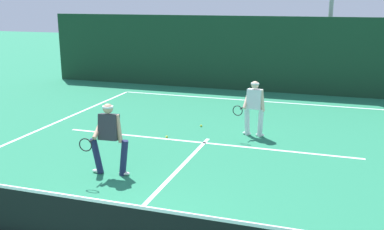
{
  "coord_description": "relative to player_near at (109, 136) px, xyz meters",
  "views": [
    {
      "loc": [
        3.34,
        -5.27,
        3.85
      ],
      "look_at": [
        -0.07,
        5.15,
        1.0
      ],
      "focal_mm": 42.08,
      "sensor_mm": 36.0,
      "label": 1
    }
  ],
  "objects": [
    {
      "name": "court_line_baseline_far",
      "position": [
        1.36,
        8.46,
        -0.9
      ],
      "size": [
        10.21,
        0.1,
        0.01
      ],
      "primitive_type": "cube",
      "color": "white",
      "rests_on": "ground_plane"
    },
    {
      "name": "court_line_service",
      "position": [
        1.36,
        2.83,
        -0.9
      ],
      "size": [
        8.32,
        0.1,
        0.01
      ],
      "primitive_type": "cube",
      "color": "white",
      "rests_on": "ground_plane"
    },
    {
      "name": "court_line_centre",
      "position": [
        1.36,
        0.02,
        -0.9
      ],
      "size": [
        0.1,
        6.4,
        0.01
      ],
      "primitive_type": "cube",
      "color": "white",
      "rests_on": "ground_plane"
    },
    {
      "name": "tennis_net",
      "position": [
        1.36,
        -3.18,
        -0.37
      ],
      "size": [
        11.19,
        0.09,
        1.11
      ],
      "color": "#1E4723",
      "rests_on": "ground_plane"
    },
    {
      "name": "player_near",
      "position": [
        0.0,
        0.0,
        0.0
      ],
      "size": [
        0.93,
        0.91,
        1.64
      ],
      "rotation": [
        0.0,
        0.0,
        3.23
      ],
      "color": "#1E234C",
      "rests_on": "ground_plane"
    },
    {
      "name": "player_far",
      "position": [
        2.51,
        3.92,
        -0.02
      ],
      "size": [
        0.85,
        0.86,
        1.6
      ],
      "rotation": [
        0.0,
        0.0,
        3.0
      ],
      "color": "silver",
      "rests_on": "ground_plane"
    },
    {
      "name": "tennis_ball",
      "position": [
        0.82,
        4.33,
        -0.87
      ],
      "size": [
        0.07,
        0.07,
        0.07
      ],
      "primitive_type": "sphere",
      "color": "#D1E033",
      "rests_on": "ground_plane"
    },
    {
      "name": "tennis_ball_extra",
      "position": [
        0.22,
        2.93,
        -0.87
      ],
      "size": [
        0.07,
        0.07,
        0.07
      ],
      "primitive_type": "sphere",
      "color": "#D1E033",
      "rests_on": "ground_plane"
    },
    {
      "name": "back_fence_windscreen",
      "position": [
        1.36,
        10.38,
        0.67
      ],
      "size": [
        19.09,
        0.12,
        3.15
      ],
      "primitive_type": "cube",
      "color": "#163924",
      "rests_on": "ground_plane"
    }
  ]
}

